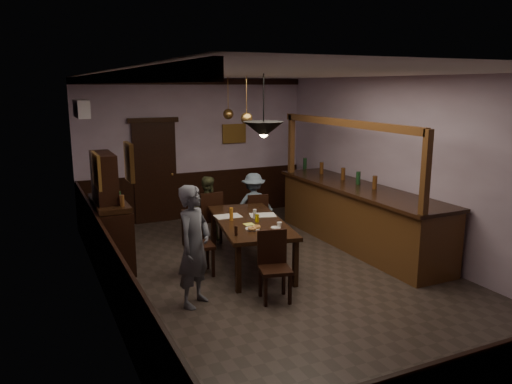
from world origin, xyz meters
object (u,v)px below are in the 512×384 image
coffee_cup (279,225)px  sideboard (109,221)px  chair_near (274,262)px  bar_counter (358,214)px  chair_side (193,241)px  dining_table (250,224)px  pendant_brass_mid (247,119)px  person_seated_left (207,208)px  person_seated_right (253,205)px  soda_can (257,218)px  pendant_iron (264,130)px  chair_far_left (210,215)px  chair_far_right (257,215)px  person_standing (194,246)px  pendant_brass_far (228,114)px

coffee_cup → sideboard: bearing=156.7°
chair_near → bar_counter: bar_counter is taller
chair_near → chair_side: 1.46m
dining_table → pendant_brass_mid: (0.28, 0.75, 1.61)m
chair_side → bar_counter: bearing=-82.2°
person_seated_left → person_seated_right: size_ratio=0.99×
person_seated_right → coffee_cup: bearing=90.3°
chair_side → sideboard: (-1.07, 0.96, 0.19)m
chair_side → soda_can: (1.01, -0.11, 0.27)m
chair_near → pendant_iron: pendant_iron is taller
coffee_cup → soda_can: soda_can is taller
chair_near → soda_can: chair_near is taller
chair_side → chair_far_left: bearing=-23.7°
chair_near → pendant_iron: bearing=93.4°
chair_far_right → person_seated_right: (0.05, 0.27, 0.13)m
sideboard → chair_near: bearing=-51.2°
bar_counter → pendant_brass_mid: size_ratio=5.02×
person_standing → pendant_brass_far: pendant_brass_far is taller
person_seated_left → soda_can: person_seated_left is taller
dining_table → soda_can: (0.06, -0.14, 0.12)m
chair_far_right → person_seated_left: 0.95m
chair_far_left → person_seated_left: 0.29m
dining_table → chair_near: bearing=-100.4°
person_standing → person_seated_left: person_standing is taller
chair_far_right → pendant_iron: size_ratio=1.03×
chair_near → chair_side: bearing=133.0°
person_seated_left → bar_counter: 2.78m
person_seated_left → pendant_brass_far: 1.87m
soda_can → pendant_brass_mid: (0.23, 0.89, 1.49)m
pendant_iron → chair_side: bearing=137.0°
chair_far_left → chair_side: 1.56m
coffee_cup → bar_counter: 2.08m
soda_can → pendant_brass_far: (0.43, 2.22, 1.49)m
chair_far_left → pendant_brass_far: size_ratio=1.20×
chair_side → person_standing: size_ratio=0.62×
chair_far_left → coffee_cup: (0.42, -1.91, 0.27)m
chair_side → coffee_cup: bearing=-109.6°
person_seated_right → soda_can: bearing=81.3°
person_standing → pendant_brass_mid: 2.80m
chair_far_left → chair_side: size_ratio=0.98×
pendant_iron → dining_table: bearing=79.4°
pendant_iron → chair_far_right: bearing=67.3°
person_seated_right → pendant_brass_far: bearing=-54.8°
bar_counter → pendant_brass_mid: (-1.89, 0.65, 1.72)m
chair_near → person_seated_left: person_seated_left is taller
bar_counter → chair_far_left: bearing=152.6°
person_standing → pendant_brass_far: bearing=20.2°
sideboard → pendant_iron: bearing=-42.3°
chair_far_left → coffee_cup: 1.97m
chair_side → person_standing: person_standing is taller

